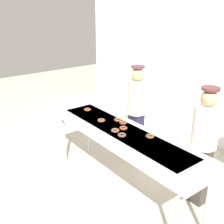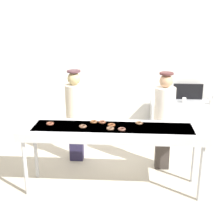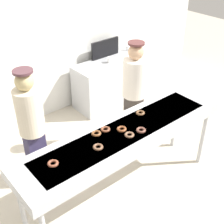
{
  "view_description": "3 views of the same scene",
  "coord_description": "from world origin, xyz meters",
  "px_view_note": "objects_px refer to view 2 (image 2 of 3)",
  "views": [
    {
      "loc": [
        2.68,
        -2.25,
        2.65
      ],
      "look_at": [
        -0.3,
        0.05,
        1.18
      ],
      "focal_mm": 44.87,
      "sensor_mm": 36.0,
      "label": 1
    },
    {
      "loc": [
        0.25,
        -4.14,
        2.61
      ],
      "look_at": [
        -0.02,
        0.09,
        1.21
      ],
      "focal_mm": 48.86,
      "sensor_mm": 36.0,
      "label": 2
    },
    {
      "loc": [
        -1.97,
        -2.13,
        3.13
      ],
      "look_at": [
        -0.09,
        0.13,
        1.25
      ],
      "focal_mm": 49.86,
      "sensor_mm": 36.0,
      "label": 3
    }
  ],
  "objects_px": {
    "chocolate_donut_2": "(139,123)",
    "prep_counter": "(188,122)",
    "fryer_conveyor": "(113,132)",
    "chocolate_donut_5": "(102,122)",
    "chocolate_donut_4": "(94,122)",
    "worker_assistant": "(75,111)",
    "menu_display": "(188,92)",
    "worker_baker": "(164,115)",
    "paper_cup_0": "(211,102)",
    "chocolate_donut_6": "(50,124)",
    "paper_cup_2": "(184,100)",
    "chocolate_donut_0": "(110,128)",
    "paper_cup_1": "(214,98)",
    "chocolate_donut_3": "(122,129)",
    "chocolate_donut_7": "(83,126)",
    "chocolate_donut_1": "(111,125)"
  },
  "relations": [
    {
      "from": "worker_assistant",
      "to": "prep_counter",
      "type": "xyz_separation_m",
      "value": [
        2.18,
        1.02,
        -0.52
      ]
    },
    {
      "from": "paper_cup_0",
      "to": "chocolate_donut_2",
      "type": "bearing_deg",
      "value": -131.47
    },
    {
      "from": "chocolate_donut_6",
      "to": "prep_counter",
      "type": "relative_size",
      "value": 0.07
    },
    {
      "from": "chocolate_donut_1",
      "to": "menu_display",
      "type": "xyz_separation_m",
      "value": [
        1.48,
        2.15,
        -0.02
      ]
    },
    {
      "from": "chocolate_donut_5",
      "to": "chocolate_donut_6",
      "type": "distance_m",
      "value": 0.78
    },
    {
      "from": "worker_assistant",
      "to": "menu_display",
      "type": "relative_size",
      "value": 2.72
    },
    {
      "from": "paper_cup_1",
      "to": "chocolate_donut_7",
      "type": "bearing_deg",
      "value": -137.93
    },
    {
      "from": "fryer_conveyor",
      "to": "chocolate_donut_5",
      "type": "relative_size",
      "value": 24.14
    },
    {
      "from": "chocolate_donut_3",
      "to": "paper_cup_0",
      "type": "relative_size",
      "value": 1.14
    },
    {
      "from": "chocolate_donut_1",
      "to": "menu_display",
      "type": "relative_size",
      "value": 0.18
    },
    {
      "from": "worker_baker",
      "to": "paper_cup_2",
      "type": "relative_size",
      "value": 16.96
    },
    {
      "from": "chocolate_donut_4",
      "to": "chocolate_donut_5",
      "type": "distance_m",
      "value": 0.13
    },
    {
      "from": "chocolate_donut_6",
      "to": "chocolate_donut_0",
      "type": "bearing_deg",
      "value": -8.64
    },
    {
      "from": "chocolate_donut_5",
      "to": "chocolate_donut_7",
      "type": "height_order",
      "value": "same"
    },
    {
      "from": "fryer_conveyor",
      "to": "chocolate_donut_3",
      "type": "xyz_separation_m",
      "value": [
        0.14,
        -0.12,
        0.09
      ]
    },
    {
      "from": "chocolate_donut_2",
      "to": "paper_cup_2",
      "type": "bearing_deg",
      "value": 61.59
    },
    {
      "from": "chocolate_donut_3",
      "to": "paper_cup_0",
      "type": "distance_m",
      "value": 2.61
    },
    {
      "from": "chocolate_donut_0",
      "to": "paper_cup_1",
      "type": "xyz_separation_m",
      "value": [
        2.03,
        2.25,
        -0.14
      ]
    },
    {
      "from": "chocolate_donut_2",
      "to": "worker_baker",
      "type": "bearing_deg",
      "value": 52.7
    },
    {
      "from": "chocolate_donut_5",
      "to": "chocolate_donut_6",
      "type": "relative_size",
      "value": 1.0
    },
    {
      "from": "fryer_conveyor",
      "to": "chocolate_donut_5",
      "type": "distance_m",
      "value": 0.25
    },
    {
      "from": "fryer_conveyor",
      "to": "chocolate_donut_5",
      "type": "height_order",
      "value": "chocolate_donut_5"
    },
    {
      "from": "paper_cup_0",
      "to": "fryer_conveyor",
      "type": "bearing_deg",
      "value": -135.69
    },
    {
      "from": "chocolate_donut_2",
      "to": "prep_counter",
      "type": "height_order",
      "value": "chocolate_donut_2"
    },
    {
      "from": "worker_assistant",
      "to": "worker_baker",
      "type": "bearing_deg",
      "value": 156.86
    },
    {
      "from": "chocolate_donut_6",
      "to": "chocolate_donut_7",
      "type": "height_order",
      "value": "same"
    },
    {
      "from": "fryer_conveyor",
      "to": "chocolate_donut_5",
      "type": "xyz_separation_m",
      "value": [
        -0.17,
        0.15,
        0.09
      ]
    },
    {
      "from": "chocolate_donut_0",
      "to": "chocolate_donut_2",
      "type": "height_order",
      "value": "same"
    },
    {
      "from": "chocolate_donut_6",
      "to": "paper_cup_0",
      "type": "height_order",
      "value": "chocolate_donut_6"
    },
    {
      "from": "worker_baker",
      "to": "paper_cup_0",
      "type": "bearing_deg",
      "value": -125.04
    },
    {
      "from": "chocolate_donut_6",
      "to": "menu_display",
      "type": "xyz_separation_m",
      "value": [
        2.39,
        2.15,
        -0.02
      ]
    },
    {
      "from": "chocolate_donut_4",
      "to": "prep_counter",
      "type": "relative_size",
      "value": 0.07
    },
    {
      "from": "fryer_conveyor",
      "to": "chocolate_donut_3",
      "type": "bearing_deg",
      "value": -41.79
    },
    {
      "from": "worker_assistant",
      "to": "paper_cup_2",
      "type": "distance_m",
      "value": 2.29
    },
    {
      "from": "chocolate_donut_0",
      "to": "chocolate_donut_5",
      "type": "bearing_deg",
      "value": 118.63
    },
    {
      "from": "chocolate_donut_3",
      "to": "menu_display",
      "type": "xyz_separation_m",
      "value": [
        1.32,
        2.31,
        -0.02
      ]
    },
    {
      "from": "chocolate_donut_6",
      "to": "worker_baker",
      "type": "distance_m",
      "value": 1.88
    },
    {
      "from": "chocolate_donut_6",
      "to": "chocolate_donut_7",
      "type": "distance_m",
      "value": 0.51
    },
    {
      "from": "fryer_conveyor",
      "to": "chocolate_donut_4",
      "type": "bearing_deg",
      "value": 152.08
    },
    {
      "from": "paper_cup_0",
      "to": "chocolate_donut_6",
      "type": "bearing_deg",
      "value": -147.47
    },
    {
      "from": "chocolate_donut_0",
      "to": "chocolate_donut_4",
      "type": "distance_m",
      "value": 0.37
    },
    {
      "from": "chocolate_donut_1",
      "to": "chocolate_donut_2",
      "type": "xyz_separation_m",
      "value": [
        0.41,
        0.11,
        0.0
      ]
    },
    {
      "from": "prep_counter",
      "to": "worker_assistant",
      "type": "bearing_deg",
      "value": -154.96
    },
    {
      "from": "chocolate_donut_0",
      "to": "worker_baker",
      "type": "xyz_separation_m",
      "value": [
        0.85,
        0.82,
        -0.06
      ]
    },
    {
      "from": "chocolate_donut_3",
      "to": "chocolate_donut_5",
      "type": "height_order",
      "value": "same"
    },
    {
      "from": "chocolate_donut_5",
      "to": "menu_display",
      "type": "height_order",
      "value": "menu_display"
    },
    {
      "from": "chocolate_donut_4",
      "to": "chocolate_donut_3",
      "type": "bearing_deg",
      "value": -32.78
    },
    {
      "from": "worker_assistant",
      "to": "paper_cup_0",
      "type": "height_order",
      "value": "worker_assistant"
    },
    {
      "from": "chocolate_donut_2",
      "to": "menu_display",
      "type": "bearing_deg",
      "value": 62.26
    },
    {
      "from": "chocolate_donut_2",
      "to": "chocolate_donut_5",
      "type": "relative_size",
      "value": 1.0
    }
  ]
}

